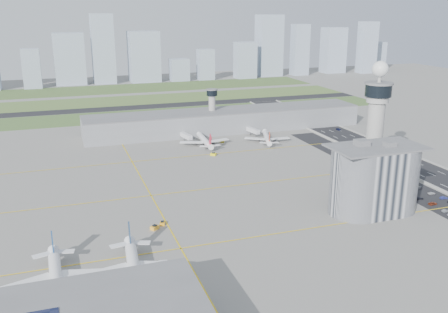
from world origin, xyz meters
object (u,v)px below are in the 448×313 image
object	(u,v)px
airplane_near_c	(134,262)
jet_bridge_near_2	(165,289)
airplane_far_b	(267,134)
car_lot_5	(405,190)
car_hw_1	(399,160)
car_lot_9	(444,198)
control_tower	(376,120)
car_lot_11	(418,187)
car_lot_2	(433,203)
tug_4	(213,154)
car_lot_4	(410,194)
car_hw_4	(288,115)
admin_building	(374,179)
jet_bridge_far_1	(248,130)
car_lot_3	(419,198)
tug_1	(131,267)
jet_bridge_near_1	(67,306)
secondary_tower	(212,106)
tug_5	(222,141)
car_lot_10	(431,193)
jet_bridge_far_0	(182,136)
car_hw_2	(339,129)
tug_3	(155,227)
tug_2	(162,223)
airplane_near_b	(55,272)

from	to	relation	value
airplane_near_c	jet_bridge_near_2	size ratio (longest dim) A/B	3.16
airplane_far_b	car_lot_5	bearing A→B (deg)	-148.68
car_lot_5	car_hw_1	xyz separation A→B (m)	(31.32, 45.45, 0.01)
car_lot_9	control_tower	bearing A→B (deg)	42.18
jet_bridge_near_2	car_lot_11	xyz separation A→B (m)	(145.54, 56.50, -2.22)
car_lot_2	car_hw_1	bearing A→B (deg)	-32.37
airplane_near_c	tug_4	xyz separation A→B (m)	(71.30, 133.48, -5.19)
car_lot_4	car_hw_4	bearing A→B (deg)	-6.55
car_hw_4	admin_building	bearing A→B (deg)	-114.84
jet_bridge_far_1	car_lot_9	bearing A→B (deg)	5.42
car_lot_3	tug_1	bearing A→B (deg)	106.18
airplane_far_b	car_hw_1	distance (m)	89.83
car_lot_5	admin_building	bearing A→B (deg)	108.26
admin_building	car_hw_1	world-z (taller)	admin_building
admin_building	jet_bridge_near_1	world-z (taller)	admin_building
car_lot_2	car_lot_5	world-z (taller)	car_lot_2
tug_4	car_lot_3	xyz separation A→B (m)	(71.79, -104.28, -0.41)
secondary_tower	tug_5	bearing A→B (deg)	-96.19
jet_bridge_near_2	car_hw_1	world-z (taller)	jet_bridge_near_2
car_lot_2	car_lot_10	bearing A→B (deg)	-45.59
jet_bridge_far_0	car_hw_1	distance (m)	145.64
car_lot_5	jet_bridge_far_1	bearing A→B (deg)	3.88
airplane_near_c	car_hw_4	bearing A→B (deg)	148.24
tug_1	tug_5	world-z (taller)	tug_5
admin_building	car_lot_2	bearing A→B (deg)	-5.56
secondary_tower	car_hw_2	bearing A→B (deg)	-17.44
airplane_far_b	car_lot_3	distance (m)	128.09
jet_bridge_near_2	car_lot_9	bearing A→B (deg)	-64.73
admin_building	car_lot_5	xyz separation A→B (m)	(30.87, 15.71, -14.66)
control_tower	tug_4	size ratio (longest dim) A/B	18.67
secondary_tower	tug_3	distance (m)	177.51
secondary_tower	car_hw_1	xyz separation A→B (m)	(84.19, -110.84, -18.16)
tug_2	control_tower	bearing A→B (deg)	-156.36
control_tower	airplane_far_b	xyz separation A→B (m)	(-15.25, 100.08, -29.84)
car_lot_9	airplane_near_b	bearing A→B (deg)	102.09
secondary_tower	tug_1	xyz separation A→B (m)	(-90.84, -189.84, -17.97)
jet_bridge_far_0	airplane_far_b	bearing A→B (deg)	56.40
jet_bridge_near_2	car_hw_4	xyz separation A→B (m)	(161.90, 242.69, -2.20)
jet_bridge_far_0	tug_5	distance (m)	28.89
admin_building	tug_5	bearing A→B (deg)	100.47
airplane_far_b	car_lot_9	xyz separation A→B (m)	(37.39, -128.89, -4.55)
jet_bridge_far_1	tug_3	world-z (taller)	jet_bridge_far_1
tug_1	car_lot_5	xyz separation A→B (m)	(143.71, 33.55, -0.19)
jet_bridge_near_1	jet_bridge_far_1	size ratio (longest dim) A/B	1.00
airplane_near_c	car_lot_5	size ratio (longest dim) A/B	11.37
car_lot_10	car_hw_4	world-z (taller)	car_hw_4
jet_bridge_far_0	car_lot_11	xyz separation A→B (m)	(90.54, -136.50, -2.22)
jet_bridge_near_2	car_lot_3	size ratio (longest dim) A/B	3.42
car_lot_2	car_lot_11	distance (m)	22.35
car_lot_11	car_hw_1	distance (m)	48.74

